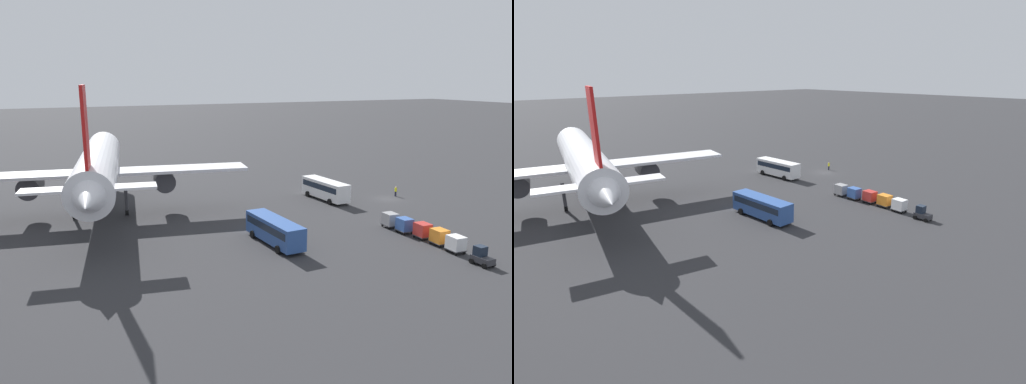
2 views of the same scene
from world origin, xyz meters
TOP-DOWN VIEW (x-y plane):
  - ground_plane at (0.00, 0.00)m, footprint 600.00×600.00m
  - airplane at (10.45, 45.66)m, footprint 51.29×43.85m
  - shuttle_bus_near at (4.10, 9.96)m, footprint 10.43×3.52m
  - shuttle_bus_far at (-12.69, 28.16)m, footprint 10.68×3.41m
  - baggage_tug at (-28.68, 10.63)m, footprint 2.42×1.66m
  - worker_person at (1.06, -2.55)m, footprint 0.38×0.38m
  - cargo_cart_white at (-24.62, 10.24)m, footprint 2.09×1.79m
  - cargo_cart_orange at (-21.78, 10.01)m, footprint 2.09×1.79m
  - cargo_cart_red at (-18.94, 10.05)m, footprint 2.09×1.79m
  - cargo_cart_blue at (-16.10, 10.52)m, footprint 2.09×1.79m
  - cargo_cart_grey at (-13.27, 10.59)m, footprint 2.09×1.79m

SIDE VIEW (x-z plane):
  - ground_plane at x=0.00m, z-range 0.00..0.00m
  - worker_person at x=1.06m, z-range 0.00..1.74m
  - baggage_tug at x=-28.68m, z-range -0.11..1.99m
  - cargo_cart_white at x=-24.62m, z-range 0.16..2.22m
  - cargo_cart_orange at x=-21.78m, z-range 0.16..2.22m
  - cargo_cart_red at x=-18.94m, z-range 0.16..2.22m
  - cargo_cart_blue at x=-16.10m, z-range 0.16..2.22m
  - cargo_cart_grey at x=-13.27m, z-range 0.16..2.22m
  - shuttle_bus_far at x=-12.69m, z-range 0.32..3.56m
  - shuttle_bus_near at x=4.10m, z-range 0.32..3.68m
  - airplane at x=10.45m, z-range -2.41..17.06m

